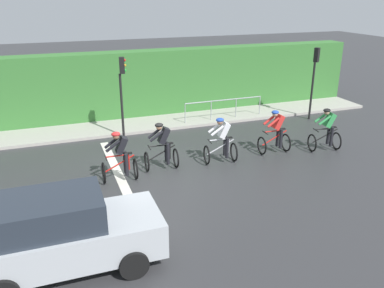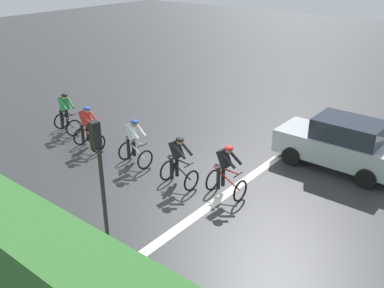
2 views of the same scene
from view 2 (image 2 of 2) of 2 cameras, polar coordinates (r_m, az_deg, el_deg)
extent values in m
plane|color=#333335|center=(13.62, -0.15, -5.44)|extent=(80.00, 80.00, 0.00)
cube|color=silver|center=(13.00, 4.01, -7.06)|extent=(7.00, 0.30, 0.01)
torus|color=black|center=(17.65, -15.47, 2.08)|extent=(0.68, 0.16, 0.68)
torus|color=black|center=(18.51, -16.99, 2.93)|extent=(0.68, 0.16, 0.68)
cylinder|color=black|center=(17.99, -16.34, 3.25)|extent=(0.19, 0.98, 0.51)
cylinder|color=black|center=(18.24, -16.80, 3.57)|extent=(0.04, 0.04, 0.55)
cylinder|color=black|center=(17.85, -16.36, 4.03)|extent=(0.15, 0.71, 0.04)
cube|color=black|center=(18.14, -16.91, 4.44)|extent=(0.13, 0.23, 0.04)
cylinder|color=black|center=(17.56, -15.81, 3.68)|extent=(0.42, 0.09, 0.03)
cube|color=green|center=(17.87, -16.72, 5.19)|extent=(0.36, 0.45, 0.57)
sphere|color=tan|center=(17.65, -16.61, 6.03)|extent=(0.20, 0.20, 0.20)
ellipsoid|color=black|center=(17.63, -16.64, 6.24)|extent=(0.28, 0.31, 0.14)
cylinder|color=black|center=(18.22, -16.30, 3.46)|extent=(0.12, 0.12, 0.74)
cylinder|color=black|center=(18.12, -16.97, 3.27)|extent=(0.12, 0.12, 0.74)
cylinder|color=green|center=(17.68, -15.86, 5.27)|extent=(0.16, 0.49, 0.37)
cylinder|color=green|center=(17.55, -16.77, 5.02)|extent=(0.16, 0.49, 0.37)
torus|color=black|center=(15.99, -12.42, 0.05)|extent=(0.68, 0.08, 0.68)
torus|color=black|center=(16.76, -14.57, 0.98)|extent=(0.68, 0.08, 0.68)
cylinder|color=red|center=(16.27, -13.61, 1.33)|extent=(0.07, 0.99, 0.51)
cylinder|color=red|center=(16.50, -14.25, 1.67)|extent=(0.04, 0.04, 0.55)
cylinder|color=red|center=(16.13, -13.59, 2.18)|extent=(0.07, 0.72, 0.04)
cube|color=black|center=(16.39, -14.36, 2.63)|extent=(0.11, 0.22, 0.04)
cylinder|color=black|center=(15.87, -12.81, 1.79)|extent=(0.42, 0.04, 0.03)
cube|color=red|center=(16.13, -14.04, 3.45)|extent=(0.31, 0.42, 0.57)
sphere|color=tan|center=(15.90, -13.82, 4.37)|extent=(0.20, 0.20, 0.20)
ellipsoid|color=#264CB2|center=(15.88, -13.85, 4.60)|extent=(0.25, 0.29, 0.14)
cylinder|color=black|center=(16.50, -13.70, 1.57)|extent=(0.12, 0.12, 0.74)
cylinder|color=black|center=(16.37, -14.36, 1.32)|extent=(0.12, 0.12, 0.74)
cylinder|color=red|center=(15.98, -12.99, 3.56)|extent=(0.10, 0.48, 0.37)
cylinder|color=red|center=(15.80, -13.90, 3.24)|extent=(0.10, 0.48, 0.37)
torus|color=black|center=(14.51, -6.27, -2.09)|extent=(0.68, 0.12, 0.68)
torus|color=black|center=(15.24, -8.77, -0.90)|extent=(0.68, 0.12, 0.68)
cylinder|color=silver|center=(14.76, -7.60, -0.61)|extent=(0.13, 0.99, 0.51)
cylinder|color=silver|center=(14.97, -8.35, -0.18)|extent=(0.04, 0.04, 0.55)
cylinder|color=silver|center=(14.61, -7.53, 0.31)|extent=(0.10, 0.72, 0.04)
cube|color=black|center=(14.86, -8.42, 0.85)|extent=(0.12, 0.23, 0.04)
cylinder|color=black|center=(14.37, -6.62, -0.18)|extent=(0.42, 0.07, 0.03)
cube|color=white|center=(14.59, -7.99, 1.72)|extent=(0.33, 0.43, 0.57)
sphere|color=#9E7051|center=(14.36, -7.67, 2.70)|extent=(0.20, 0.20, 0.20)
ellipsoid|color=#264CB2|center=(14.34, -7.69, 2.96)|extent=(0.26, 0.30, 0.14)
cylinder|color=black|center=(14.98, -7.74, -0.30)|extent=(0.12, 0.12, 0.74)
cylinder|color=black|center=(14.85, -8.45, -0.58)|extent=(0.12, 0.12, 0.74)
cylinder|color=white|center=(14.45, -6.80, 1.80)|extent=(0.13, 0.48, 0.37)
cylinder|color=white|center=(14.27, -7.77, 1.43)|extent=(0.13, 0.48, 0.37)
torus|color=black|center=(13.15, -0.08, -4.90)|extent=(0.68, 0.09, 0.68)
torus|color=black|center=(13.76, -3.29, -3.54)|extent=(0.68, 0.09, 0.68)
cylinder|color=black|center=(13.33, -1.74, -3.26)|extent=(0.08, 0.99, 0.51)
cylinder|color=black|center=(13.51, -2.70, -2.77)|extent=(0.04, 0.04, 0.55)
cylinder|color=black|center=(13.18, -1.59, -2.27)|extent=(0.07, 0.72, 0.04)
cube|color=black|center=(13.38, -2.72, -1.65)|extent=(0.11, 0.22, 0.04)
cylinder|color=black|center=(12.97, -0.42, -2.83)|extent=(0.42, 0.05, 0.03)
cube|color=black|center=(13.12, -2.10, -0.73)|extent=(0.32, 0.42, 0.57)
sphere|color=#9E7051|center=(12.90, -1.62, 0.33)|extent=(0.20, 0.20, 0.20)
ellipsoid|color=black|center=(12.87, -1.63, 0.62)|extent=(0.25, 0.29, 0.14)
cylinder|color=black|center=(13.54, -2.03, -2.89)|extent=(0.12, 0.12, 0.74)
cylinder|color=black|center=(13.39, -2.73, -3.24)|extent=(0.12, 0.12, 0.74)
cylinder|color=black|center=(13.03, -0.70, -0.64)|extent=(0.11, 0.48, 0.37)
cylinder|color=black|center=(12.81, -1.65, -1.09)|extent=(0.11, 0.48, 0.37)
torus|color=black|center=(12.70, 6.42, -6.23)|extent=(0.68, 0.08, 0.68)
torus|color=black|center=(13.20, 2.76, -4.81)|extent=(0.68, 0.08, 0.68)
cylinder|color=red|center=(12.82, 4.59, -4.54)|extent=(0.07, 0.99, 0.51)
cylinder|color=red|center=(12.97, 3.50, -4.03)|extent=(0.04, 0.04, 0.55)
cylinder|color=red|center=(12.66, 4.82, -3.52)|extent=(0.07, 0.72, 0.04)
cube|color=black|center=(12.83, 3.53, -2.87)|extent=(0.11, 0.22, 0.04)
cylinder|color=black|center=(12.50, 6.14, -4.11)|extent=(0.42, 0.04, 0.03)
cube|color=black|center=(12.59, 4.31, -1.93)|extent=(0.31, 0.42, 0.57)
sphere|color=#9E7051|center=(12.37, 4.92, -0.84)|extent=(0.20, 0.20, 0.20)
ellipsoid|color=red|center=(12.34, 4.94, -0.55)|extent=(0.25, 0.29, 0.14)
cylinder|color=black|center=(13.02, 4.17, -4.14)|extent=(0.12, 0.12, 0.74)
cylinder|color=black|center=(12.85, 3.54, -4.53)|extent=(0.12, 0.12, 0.74)
cylinder|color=black|center=(12.53, 5.80, -1.83)|extent=(0.10, 0.48, 0.37)
cylinder|color=black|center=(12.30, 4.95, -2.33)|extent=(0.10, 0.48, 0.37)
cube|color=#B7BCC1|center=(15.26, 18.90, -0.48)|extent=(1.72, 4.11, 0.80)
cube|color=#262D38|center=(14.91, 20.16, 1.82)|extent=(1.51, 2.14, 0.66)
cylinder|color=black|center=(15.13, 13.10, -1.56)|extent=(0.22, 0.64, 0.64)
cylinder|color=black|center=(16.53, 15.71, 0.43)|extent=(0.22, 0.64, 0.64)
cylinder|color=black|center=(14.37, 22.16, -4.27)|extent=(0.22, 0.64, 0.64)
cylinder|color=black|center=(15.84, 24.06, -1.94)|extent=(0.22, 0.64, 0.64)
cube|color=#EAEACC|center=(15.49, 11.39, 1.19)|extent=(0.28, 0.08, 0.16)
cube|color=#EAEACC|center=(16.34, 13.09, 2.28)|extent=(0.28, 0.08, 0.16)
cylinder|color=black|center=(10.45, -11.64, -7.43)|extent=(0.10, 0.10, 2.70)
cube|color=black|center=(9.77, -12.77, 1.17)|extent=(0.23, 0.23, 0.64)
sphere|color=red|center=(9.79, -13.21, 2.43)|extent=(0.11, 0.11, 0.11)
sphere|color=orange|center=(9.86, -13.10, 1.35)|extent=(0.11, 0.11, 0.11)
sphere|color=green|center=(9.94, -12.99, 0.29)|extent=(0.11, 0.11, 0.11)
cylinder|color=#999EA3|center=(12.73, -22.90, -7.30)|extent=(0.04, 0.04, 1.00)
camera|label=1|loc=(21.64, 28.74, 18.84)|focal=37.61mm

